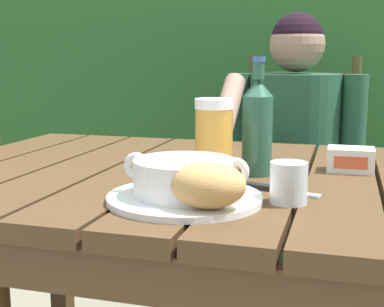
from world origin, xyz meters
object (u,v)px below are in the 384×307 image
object	(u,v)px
chair_near_diner	(296,195)
soup_bowl	(185,176)
beer_bottle	(257,126)
butter_tub	(351,160)
bread_roll	(208,185)
beer_glass	(214,138)
serving_plate	(185,198)
table_knife	(273,189)
person_eating	(291,154)
water_glass_small	(289,183)

from	to	relation	value
chair_near_diner	soup_bowl	world-z (taller)	chair_near_diner
beer_bottle	butter_tub	size ratio (longest dim) A/B	2.52
bread_roll	beer_bottle	xyz separation A→B (m)	(0.03, 0.33, 0.06)
beer_glass	beer_bottle	distance (m)	0.10
soup_bowl	chair_near_diner	bearing A→B (deg)	85.10
serving_plate	butter_tub	size ratio (longest dim) A/B	2.74
bread_roll	beer_bottle	bearing A→B (deg)	85.61
beer_bottle	butter_tub	bearing A→B (deg)	25.04
chair_near_diner	soup_bowl	bearing A→B (deg)	-94.90
butter_tub	table_knife	size ratio (longest dim) A/B	0.66
serving_plate	beer_bottle	distance (m)	0.29
serving_plate	beer_glass	distance (m)	0.22
chair_near_diner	soup_bowl	size ratio (longest dim) A/B	4.43
person_eating	bread_roll	world-z (taller)	person_eating
soup_bowl	beer_bottle	bearing A→B (deg)	71.41
beer_bottle	serving_plate	bearing A→B (deg)	-108.59
beer_bottle	butter_tub	xyz separation A→B (m)	(0.20, 0.09, -0.08)
butter_tub	table_knife	distance (m)	0.28
bread_roll	water_glass_small	xyz separation A→B (m)	(0.12, 0.11, -0.01)
bread_roll	butter_tub	xyz separation A→B (m)	(0.23, 0.43, -0.02)
beer_bottle	table_knife	xyz separation A→B (m)	(0.06, -0.14, -0.11)
chair_near_diner	butter_tub	xyz separation A→B (m)	(0.19, -0.81, 0.30)
beer_glass	water_glass_small	size ratio (longest dim) A/B	2.29
serving_plate	water_glass_small	size ratio (longest dim) A/B	3.77
water_glass_small	beer_glass	bearing A→B (deg)	137.12
person_eating	table_knife	distance (m)	0.85
chair_near_diner	table_knife	size ratio (longest dim) A/B	6.66
chair_near_diner	bread_roll	size ratio (longest dim) A/B	7.82
soup_bowl	water_glass_small	size ratio (longest dim) A/B	3.14
soup_bowl	beer_glass	size ratio (longest dim) A/B	1.37
beer_glass	water_glass_small	xyz separation A→B (m)	(0.18, -0.17, -0.05)
person_eating	table_knife	xyz separation A→B (m)	(0.05, -0.84, 0.08)
butter_tub	person_eating	bearing A→B (deg)	107.46
water_glass_small	table_knife	world-z (taller)	water_glass_small
chair_near_diner	water_glass_small	distance (m)	1.17
person_eating	beer_glass	distance (m)	0.78
bread_roll	beer_glass	size ratio (longest dim) A/B	0.78
person_eating	beer_bottle	size ratio (longest dim) A/B	4.55
beer_glass	butter_tub	xyz separation A→B (m)	(0.28, 0.15, -0.06)
chair_near_diner	water_glass_small	size ratio (longest dim) A/B	13.89
soup_bowl	butter_tub	size ratio (longest dim) A/B	2.28
soup_bowl	beer_bottle	size ratio (longest dim) A/B	0.90
person_eating	beer_bottle	bearing A→B (deg)	-90.77
person_eating	water_glass_small	size ratio (longest dim) A/B	15.81
person_eating	bread_roll	distance (m)	1.04
person_eating	butter_tub	bearing A→B (deg)	-72.54
water_glass_small	beer_bottle	bearing A→B (deg)	112.88
person_eating	butter_tub	xyz separation A→B (m)	(0.19, -0.61, 0.10)
butter_tub	bread_roll	bearing A→B (deg)	-117.97
serving_plate	soup_bowl	bearing A→B (deg)	-86.42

